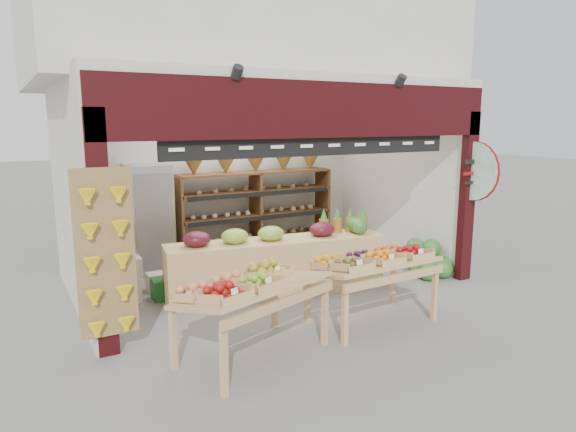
% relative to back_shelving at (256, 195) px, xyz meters
% --- Properties ---
extents(ground, '(60.00, 60.00, 0.00)m').
position_rel_back_shelving_xyz_m(ground, '(-0.50, -1.89, -1.15)').
color(ground, slate).
rests_on(ground, ground).
extents(shop_structure, '(6.36, 5.12, 5.40)m').
position_rel_back_shelving_xyz_m(shop_structure, '(-0.50, -0.28, 2.77)').
color(shop_structure, beige).
rests_on(shop_structure, ground).
extents(banana_board, '(0.60, 0.15, 1.80)m').
position_rel_back_shelving_xyz_m(banana_board, '(-3.23, -3.06, -0.04)').
color(banana_board, olive).
rests_on(banana_board, ground).
extents(gift_sign, '(0.04, 0.93, 0.92)m').
position_rel_back_shelving_xyz_m(gift_sign, '(2.25, -3.03, 0.60)').
color(gift_sign, '#C3F6D9').
rests_on(gift_sign, ground).
extents(back_shelving, '(3.01, 0.49, 1.86)m').
position_rel_back_shelving_xyz_m(back_shelving, '(0.00, 0.00, 0.00)').
color(back_shelving, brown).
rests_on(back_shelving, ground).
extents(refrigerator, '(0.74, 0.74, 1.81)m').
position_rel_back_shelving_xyz_m(refrigerator, '(-2.00, -0.04, -0.25)').
color(refrigerator, '#BABDC1').
rests_on(refrigerator, ground).
extents(cardboard_stack, '(0.95, 0.69, 0.64)m').
position_rel_back_shelving_xyz_m(cardboard_stack, '(-2.47, -1.35, -0.92)').
color(cardboard_stack, beige).
rests_on(cardboard_stack, ground).
extents(mid_counter, '(3.29, 1.14, 1.03)m').
position_rel_back_shelving_xyz_m(mid_counter, '(-0.68, -2.06, -0.71)').
color(mid_counter, tan).
rests_on(mid_counter, ground).
extents(display_table_left, '(1.81, 1.35, 1.03)m').
position_rel_back_shelving_xyz_m(display_table_left, '(-2.01, -3.79, -0.36)').
color(display_table_left, tan).
rests_on(display_table_left, ground).
extents(display_table_right, '(1.59, 0.93, 1.00)m').
position_rel_back_shelving_xyz_m(display_table_right, '(-0.17, -3.64, -0.37)').
color(display_table_right, tan).
rests_on(display_table_right, ground).
extents(watermelon_pile, '(0.84, 0.78, 0.59)m').
position_rel_back_shelving_xyz_m(watermelon_pile, '(1.95, -2.52, -0.94)').
color(watermelon_pile, '#194B19').
rests_on(watermelon_pile, ground).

